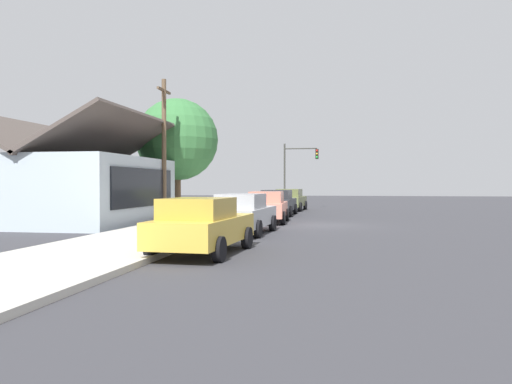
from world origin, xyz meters
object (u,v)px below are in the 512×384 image
Objects in this scene: shade_tree at (177,140)px; traffic_light_main at (298,165)px; car_olive at (290,200)px; utility_pole_wooden at (164,147)px; car_charcoal at (278,202)px; car_silver at (243,213)px; car_mustard at (202,225)px; car_coral at (267,207)px; fire_hydrant_red at (201,222)px.

shade_tree reaches higher than traffic_light_main.
utility_pole_wooden is at bearing 157.89° from car_olive.
car_silver is at bearing -178.95° from car_charcoal.
car_mustard is 0.96× the size of car_charcoal.
car_olive is 0.61× the size of utility_pole_wooden.
car_charcoal is at bearing -73.76° from shade_tree.
car_coral is (11.71, -0.05, -0.00)m from car_mustard.
shade_tree is at bearing 144.44° from car_olive.
car_charcoal is 0.65× the size of utility_pole_wooden.
fire_hydrant_red is at bearing -156.96° from shade_tree.
utility_pole_wooden is (-11.59, 5.44, 3.11)m from car_olive.
utility_pole_wooden is at bearing 137.06° from car_charcoal.
car_coral is 6.75m from fire_hydrant_red.
car_silver is 0.65× the size of shade_tree.
car_olive is at bearing -4.46° from fire_hydrant_red.
car_coral is at bearing -124.90° from shade_tree.
traffic_light_main is at bearing -4.28° from fire_hydrant_red.
shade_tree is 12.53m from fire_hydrant_red.
car_mustard is 27.47m from traffic_light_main.
fire_hydrant_red is at bearing 163.57° from car_coral.
car_silver is 11.94m from car_charcoal.
car_silver is 17.82m from car_olive.
car_mustard is 0.90× the size of traffic_light_main.
shade_tree is (-7.60, 6.07, 3.82)m from car_olive.
shade_tree is at bearing 24.39° from car_mustard.
car_mustard is 5.83m from car_silver.
traffic_light_main is at bearing -29.09° from shade_tree.
car_silver and car_coral have the same top height.
fire_hydrant_red is (5.16, 1.53, -0.32)m from car_mustard.
traffic_light_main is 7.32× the size of fire_hydrant_red.
car_olive is 0.64× the size of shade_tree.
car_charcoal is at bearing 3.84° from car_silver.
car_charcoal is 0.94× the size of traffic_light_main.
car_silver is 21.68m from traffic_light_main.
car_olive is 13.17m from utility_pole_wooden.
car_coral is 6.17× the size of fire_hydrant_red.
car_silver is 12.53m from shade_tree.
car_charcoal is 6.85× the size of fire_hydrant_red.
car_silver is 8.90m from utility_pole_wooden.
car_mustard is at bearing 176.87° from car_coral.
car_mustard is at bearing -159.01° from shade_tree.
shade_tree reaches higher than car_olive.
car_mustard and car_olive have the same top height.
car_mustard is 5.39m from fire_hydrant_red.
car_coral and car_charcoal have the same top height.
car_silver is (5.83, -0.01, -0.00)m from car_mustard.
car_coral is 15.86m from traffic_light_main.
car_mustard is 6.56× the size of fire_hydrant_red.
car_charcoal is (17.77, 0.22, 0.00)m from car_mustard.
traffic_light_main is at bearing -2.16° from car_charcoal.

